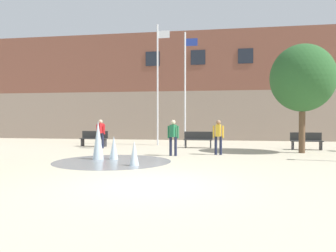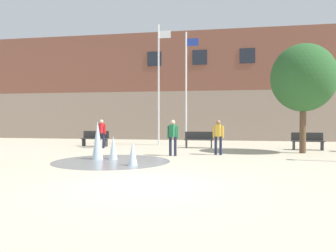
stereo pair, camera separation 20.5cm
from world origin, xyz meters
name	(u,v)px [view 2 (the right image)]	position (x,y,z in m)	size (l,w,h in m)	color
ground_plane	(145,185)	(0.00, 0.00, 0.00)	(100.00, 100.00, 0.00)	#BCB299
library_building	(203,89)	(0.00, 19.87, 4.16)	(36.00, 6.05, 8.32)	gray
splash_fountain	(108,148)	(-2.59, 4.29, 0.50)	(4.51, 4.51, 1.57)	gray
park_bench_far_left	(95,138)	(-5.66, 10.38, 0.48)	(1.60, 0.44, 0.91)	#28282D
park_bench_under_left_flagpole	(199,139)	(0.48, 10.43, 0.48)	(1.60, 0.44, 0.91)	#28282D
park_bench_far_right	(308,141)	(6.20, 10.24, 0.48)	(1.60, 0.44, 0.91)	#28282D
adult_near_bench	(218,134)	(1.63, 7.04, 0.93)	(0.50, 0.37, 1.59)	#1E233D
teen_by_trashcan	(173,135)	(-0.34, 6.32, 0.93)	(0.50, 0.38, 1.59)	#1E233D
adult_watching	(102,131)	(-4.84, 9.29, 0.93)	(0.50, 0.38, 1.59)	#1E233D
flagpole_left	(159,81)	(-2.09, 11.83, 3.95)	(0.80, 0.10, 7.42)	silver
flagpole_right	(187,85)	(-0.39, 11.83, 3.68)	(0.80, 0.10, 6.88)	silver
street_tree_near_building	(303,78)	(5.58, 8.52, 3.57)	(3.02, 3.02, 5.20)	brown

